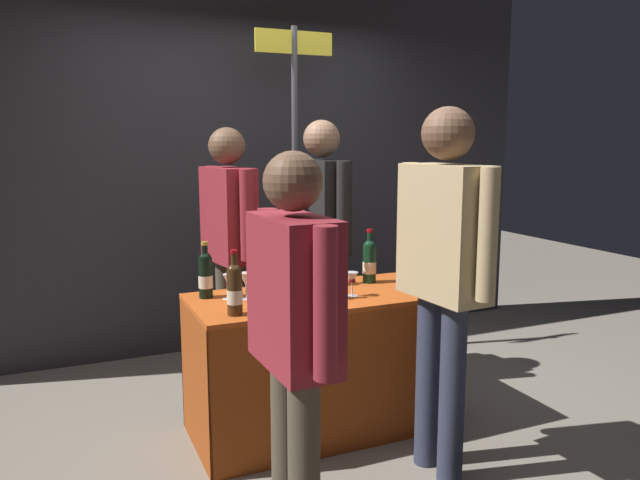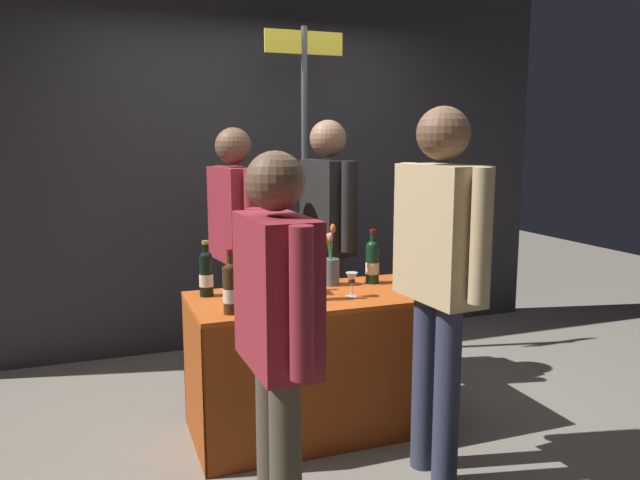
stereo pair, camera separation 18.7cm
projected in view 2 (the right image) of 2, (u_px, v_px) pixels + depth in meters
ground_plane at (320, 427)px, 3.48m from camera, size 12.00×12.00×0.00m
back_partition at (247, 161)px, 4.76m from camera, size 5.08×0.12×2.87m
tasting_table at (320, 339)px, 3.39m from camera, size 1.40×0.65×0.77m
featured_wine_bottle at (257, 281)px, 3.06m from camera, size 0.08×0.08×0.32m
display_bottle_0 at (206, 273)px, 3.30m from camera, size 0.08×0.08×0.30m
display_bottle_1 at (285, 269)px, 3.40m from camera, size 0.07×0.07×0.31m
display_bottle_2 at (305, 273)px, 3.21m from camera, size 0.07×0.07×0.35m
display_bottle_3 at (372, 261)px, 3.59m from camera, size 0.08×0.08×0.32m
display_bottle_4 at (231, 287)px, 2.96m from camera, size 0.07×0.07×0.32m
wine_glass_near_vendor at (229, 280)px, 3.27m from camera, size 0.07×0.07×0.13m
wine_glass_mid at (352, 279)px, 3.29m from camera, size 0.07×0.07×0.13m
wine_glass_near_taster at (246, 279)px, 3.26m from camera, size 0.07×0.07×0.14m
flower_vase at (331, 267)px, 3.55m from camera, size 0.10×0.10×0.36m
brochure_stand at (309, 281)px, 3.37m from camera, size 0.03×0.13×0.14m
vendor_presenter at (235, 233)px, 3.94m from camera, size 0.27×0.61×1.68m
vendor_assistant at (328, 227)px, 4.03m from camera, size 0.27×0.55×1.73m
taster_foreground_right at (277, 324)px, 2.25m from camera, size 0.22×0.61×1.57m
taster_foreground_left at (439, 258)px, 2.82m from camera, size 0.25×0.63×1.75m
booth_signpost at (305, 161)px, 4.43m from camera, size 0.57×0.04×2.38m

